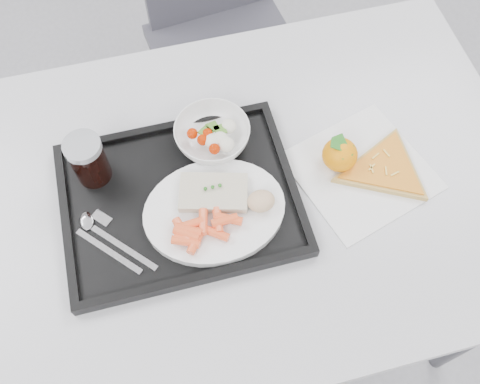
% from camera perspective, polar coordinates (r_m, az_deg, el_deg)
% --- Properties ---
extents(room, '(6.04, 7.04, 2.84)m').
position_cam_1_polar(room, '(0.36, 10.40, 8.97)').
color(room, gray).
rests_on(room, ground).
extents(table, '(1.20, 0.80, 0.75)m').
position_cam_1_polar(table, '(1.12, -0.55, -1.23)').
color(table, '#B4B5B7').
rests_on(table, ground).
extents(chair, '(0.47, 0.47, 0.93)m').
position_cam_1_polar(chair, '(1.65, -1.89, 18.01)').
color(chair, '#3E3D46').
rests_on(chair, ground).
extents(tray, '(0.45, 0.35, 0.03)m').
position_cam_1_polar(tray, '(1.04, -6.40, -0.85)').
color(tray, black).
rests_on(tray, table).
extents(dinner_plate, '(0.27, 0.27, 0.02)m').
position_cam_1_polar(dinner_plate, '(1.01, -2.74, -2.03)').
color(dinner_plate, white).
rests_on(dinner_plate, tray).
extents(fish_fillet, '(0.14, 0.11, 0.02)m').
position_cam_1_polar(fish_fillet, '(1.01, -2.84, -0.06)').
color(fish_fillet, beige).
rests_on(fish_fillet, dinner_plate).
extents(bread_roll, '(0.07, 0.06, 0.03)m').
position_cam_1_polar(bread_roll, '(0.99, 2.26, -0.97)').
color(bread_roll, '#E6B283').
rests_on(bread_roll, dinner_plate).
extents(salad_bowl, '(0.15, 0.15, 0.05)m').
position_cam_1_polar(salad_bowl, '(1.08, -2.97, 6.09)').
color(salad_bowl, white).
rests_on(salad_bowl, tray).
extents(cola_glass, '(0.07, 0.07, 0.11)m').
position_cam_1_polar(cola_glass, '(1.05, -15.89, 3.37)').
color(cola_glass, black).
rests_on(cola_glass, tray).
extents(cutlery, '(0.14, 0.15, 0.01)m').
position_cam_1_polar(cutlery, '(1.03, -14.17, -4.68)').
color(cutlery, silver).
rests_on(cutlery, tray).
extents(napkin, '(0.31, 0.30, 0.00)m').
position_cam_1_polar(napkin, '(1.10, 12.84, 2.20)').
color(napkin, white).
rests_on(napkin, table).
extents(tangerine, '(0.09, 0.09, 0.07)m').
position_cam_1_polar(tangerine, '(1.08, 10.60, 3.95)').
color(tangerine, orange).
rests_on(tangerine, napkin).
extents(pizza_slice, '(0.23, 0.23, 0.02)m').
position_cam_1_polar(pizza_slice, '(1.11, 15.20, 2.38)').
color(pizza_slice, tan).
rests_on(pizza_slice, napkin).
extents(carrot_pile, '(0.14, 0.08, 0.03)m').
position_cam_1_polar(carrot_pile, '(0.97, -4.22, -4.02)').
color(carrot_pile, '#FC592A').
rests_on(carrot_pile, dinner_plate).
extents(salad_contents, '(0.10, 0.07, 0.03)m').
position_cam_1_polar(salad_contents, '(1.06, -2.52, 5.81)').
color(salad_contents, '#AC2000').
rests_on(salad_contents, salad_bowl).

